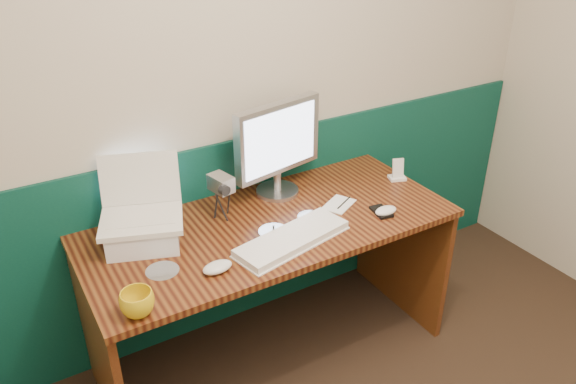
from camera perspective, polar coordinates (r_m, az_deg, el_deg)
back_wall at (r=2.53m, az=-4.88°, el=10.78°), size 3.50×0.04×2.50m
wainscot at (r=2.84m, az=-4.16°, el=-3.85°), size 3.48×0.02×1.00m
desk at (r=2.63m, az=-1.70°, el=-10.12°), size 1.60×0.70×0.75m
laptop_riser at (r=2.33m, az=-14.48°, el=-4.10°), size 0.34×0.31×0.10m
laptop at (r=2.24m, az=-15.03°, el=-0.18°), size 0.38×0.34×0.27m
monitor at (r=2.55m, az=-1.13°, el=4.51°), size 0.48×0.22×0.46m
keyboard at (r=2.28m, az=0.42°, el=-4.84°), size 0.52×0.26×0.03m
mouse_right at (r=2.50m, az=9.91°, el=-1.88°), size 0.11×0.06×0.04m
mouse_left at (r=2.13m, az=-7.18°, el=-7.59°), size 0.12×0.08×0.04m
mug at (r=1.97m, az=-15.06°, el=-10.86°), size 0.13×0.13×0.09m
camcorder at (r=2.42m, az=-6.73°, el=-0.57°), size 0.11×0.14×0.20m
cd_spindle at (r=2.32m, az=-1.47°, el=-4.23°), size 0.13×0.13×0.03m
cd_loose_a at (r=2.18m, az=-12.65°, el=-7.80°), size 0.13×0.13×0.00m
cd_loose_b at (r=2.46m, az=2.24°, el=-2.49°), size 0.11×0.11×0.00m
pen at (r=2.57m, az=5.69°, el=-1.11°), size 0.11×0.07×0.01m
papers at (r=2.56m, az=5.18°, el=-1.27°), size 0.19×0.17×0.00m
dock at (r=2.82m, az=11.01°, el=1.42°), size 0.10×0.08×0.01m
music_player at (r=2.80m, az=11.12°, el=2.42°), size 0.06×0.04×0.10m
pda at (r=2.52m, az=9.46°, el=-1.99°), size 0.08×0.12×0.01m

